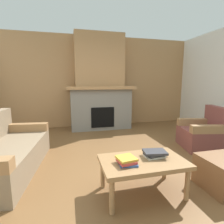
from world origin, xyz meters
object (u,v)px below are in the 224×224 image
(armchair, at_px, (204,134))
(coffee_table, at_px, (143,164))
(couch, at_px, (3,154))
(fireplace, at_px, (100,88))
(ottoman, at_px, (223,173))

(armchair, bearing_deg, coffee_table, -148.91)
(couch, height_order, coffee_table, couch)
(couch, bearing_deg, armchair, 1.73)
(fireplace, xyz_separation_m, coffee_table, (-0.09, -3.29, -0.79))
(coffee_table, distance_m, ottoman, 1.06)
(couch, distance_m, ottoman, 3.07)
(armchair, bearing_deg, ottoman, -122.75)
(fireplace, bearing_deg, couch, -129.67)
(coffee_table, bearing_deg, ottoman, -8.29)
(couch, distance_m, coffee_table, 2.07)
(fireplace, relative_size, couch, 1.43)
(couch, height_order, ottoman, couch)
(fireplace, relative_size, armchair, 2.98)
(armchair, xyz_separation_m, ottoman, (-0.81, -1.26, -0.09))
(fireplace, height_order, ottoman, fireplace)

